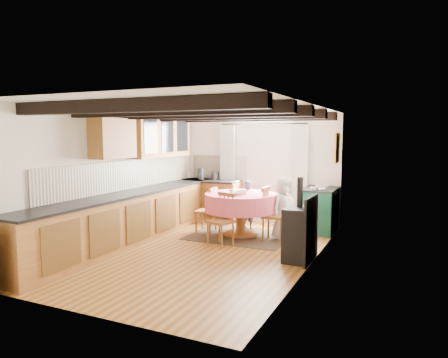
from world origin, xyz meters
The scene contains 40 objects.
floor centered at (0.00, 0.00, 0.00)m, with size 3.60×5.50×0.00m, color #A97A3D.
ceiling centered at (0.00, 0.00, 2.40)m, with size 3.60×5.50×0.00m, color white.
wall_back centered at (0.00, 2.75, 1.20)m, with size 3.60×0.00×2.40m, color silver.
wall_front centered at (0.00, -2.75, 1.20)m, with size 3.60×0.00×2.40m, color silver.
wall_left centered at (-1.80, 0.00, 1.20)m, with size 0.00×5.50×2.40m, color silver.
wall_right centered at (1.80, 0.00, 1.20)m, with size 0.00×5.50×2.40m, color silver.
beam_a centered at (0.00, -2.00, 2.31)m, with size 3.60×0.16×0.16m, color black.
beam_b centered at (0.00, -1.00, 2.31)m, with size 3.60×0.16×0.16m, color black.
beam_c centered at (0.00, 0.00, 2.31)m, with size 3.60×0.16×0.16m, color black.
beam_d centered at (0.00, 1.00, 2.31)m, with size 3.60×0.16×0.16m, color black.
beam_e centered at (0.00, 2.00, 2.31)m, with size 3.60×0.16×0.16m, color black.
splash_left centered at (-1.78, 0.30, 1.20)m, with size 0.02×4.50×0.55m, color beige.
splash_back centered at (-1.00, 2.73, 1.20)m, with size 1.40×0.02×0.55m, color beige.
base_cabinet_left centered at (-1.50, 0.00, 0.44)m, with size 0.60×5.30×0.88m, color #A17130.
base_cabinet_back centered at (-1.05, 2.45, 0.44)m, with size 1.30×0.60×0.88m, color #A17130.
worktop_left centered at (-1.48, 0.00, 0.90)m, with size 0.64×5.30×0.04m, color black.
worktop_back centered at (-1.05, 2.43, 0.90)m, with size 1.30×0.64×0.04m, color black.
wall_cabinet_glass centered at (-1.63, 1.20, 1.95)m, with size 0.34×1.80×0.90m, color #A17130.
wall_cabinet_solid centered at (-1.63, -0.30, 1.90)m, with size 0.34×0.90×0.70m, color #A17130.
window_frame centered at (0.10, 2.73, 1.60)m, with size 1.34×0.03×1.54m, color white.
window_pane centered at (0.10, 2.74, 1.60)m, with size 1.20×0.01×1.40m, color white.
curtain_left centered at (-0.75, 2.65, 1.10)m, with size 0.35×0.10×2.10m, color silver.
curtain_right centered at (0.95, 2.65, 1.10)m, with size 0.35×0.10×2.10m, color silver.
curtain_rod centered at (0.10, 2.65, 2.20)m, with size 0.03×0.03×2.00m, color black.
wall_picture centered at (1.77, 2.30, 1.70)m, with size 0.04×0.50×0.60m, color gold.
wall_plate centered at (1.05, 2.72, 1.70)m, with size 0.30×0.30×0.02m, color silver.
rug centered at (0.16, 1.21, 0.01)m, with size 1.89×1.47×0.01m, color brown.
dining_table centered at (0.16, 1.21, 0.42)m, with size 1.39×1.39×0.84m, color pink, non-canonical shape.
chair_near centered at (0.10, 0.43, 0.47)m, with size 0.40×0.42×0.94m, color brown, non-canonical shape.
chair_left centered at (-0.61, 1.25, 0.46)m, with size 0.39×0.41×0.91m, color brown, non-canonical shape.
chair_right centered at (0.87, 1.15, 0.50)m, with size 0.43×0.45×1.01m, color brown, non-canonical shape.
aga_range centered at (1.47, 2.25, 0.45)m, with size 0.64×0.98×0.91m, color #104231, non-canonical shape.
cast_iron_stove centered at (1.58, 0.18, 0.66)m, with size 0.39×0.66×1.31m, color black, non-canonical shape.
child_far centered at (0.08, 1.82, 0.51)m, with size 0.37×0.25×1.02m, color #454454.
child_right centered at (0.97, 1.36, 0.59)m, with size 0.57×0.37×1.17m, color silver.
bowl_a centered at (0.18, 1.05, 0.86)m, with size 0.23×0.23×0.06m, color silver.
bowl_b centered at (0.20, 1.23, 0.87)m, with size 0.20×0.20×0.06m, color silver.
cup centered at (0.02, 1.11, 0.88)m, with size 0.10×0.10×0.09m, color silver.
canister_tall centered at (-1.34, 2.43, 1.05)m, with size 0.15×0.15×0.26m, color #262628.
canister_wide centered at (-1.05, 2.55, 1.01)m, with size 0.16×0.16×0.18m, color #262628.
Camera 1 is at (3.15, -6.07, 1.97)m, focal length 33.17 mm.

